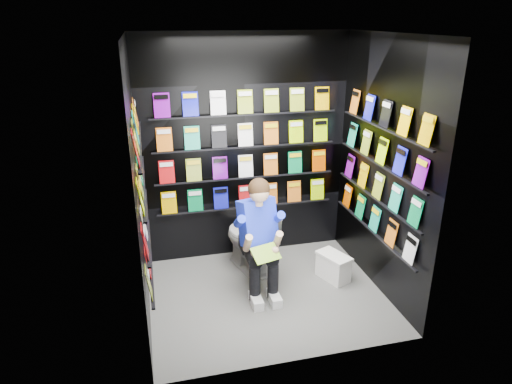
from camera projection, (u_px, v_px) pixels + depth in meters
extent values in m
plane|color=#565653|center=(267.00, 295.00, 4.79)|extent=(2.40, 2.40, 0.00)
plane|color=white|center=(269.00, 34.00, 3.85)|extent=(2.40, 2.40, 0.00)
cube|color=black|center=(245.00, 150.00, 5.23)|extent=(2.40, 0.04, 2.60)
cube|color=black|center=(303.00, 222.00, 3.42)|extent=(2.40, 0.04, 2.60)
cube|color=black|center=(138.00, 189.00, 4.05)|extent=(0.04, 2.00, 2.60)
cube|color=black|center=(383.00, 169.00, 4.59)|extent=(0.04, 2.00, 2.60)
imported|color=white|center=(249.00, 240.00, 5.18)|extent=(0.61, 0.84, 0.73)
cube|color=white|center=(333.00, 268.00, 5.04)|extent=(0.32, 0.41, 0.27)
cube|color=white|center=(334.00, 256.00, 4.99)|extent=(0.35, 0.44, 0.03)
cube|color=green|center=(266.00, 253.00, 4.44)|extent=(0.31, 0.23, 0.12)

